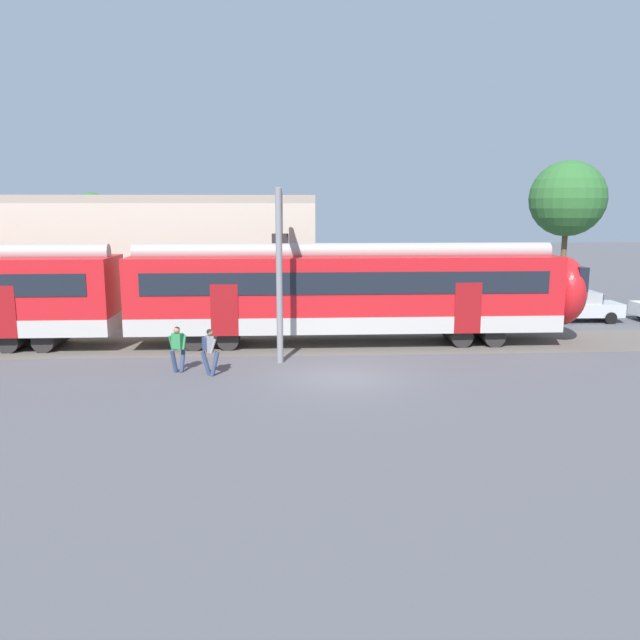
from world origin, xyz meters
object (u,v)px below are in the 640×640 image
object	(u,v)px
commuter_train	(142,293)
pedestrian_green	(178,345)
pedestrian_grey	(209,348)
parked_car_silver	(580,306)

from	to	relation	value
commuter_train	pedestrian_green	xyz separation A→B (m)	(2.18, -4.39, -1.26)
commuter_train	pedestrian_grey	bearing A→B (deg)	-55.80
pedestrian_green	pedestrian_grey	distance (m)	1.29
pedestrian_green	parked_car_silver	bearing A→B (deg)	25.44
parked_car_silver	commuter_train	bearing A→B (deg)	-167.66
commuter_train	parked_car_silver	xyz separation A→B (m)	(21.14, 4.63, -1.47)
pedestrian_grey	parked_car_silver	world-z (taller)	pedestrian_grey
parked_car_silver	pedestrian_green	bearing A→B (deg)	-154.56
pedestrian_grey	parked_car_silver	xyz separation A→B (m)	(17.79, 9.56, -0.21)
commuter_train	parked_car_silver	distance (m)	21.69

